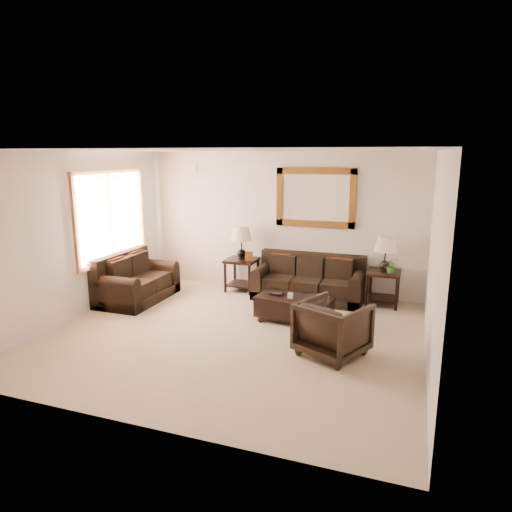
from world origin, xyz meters
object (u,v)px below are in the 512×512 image
at_px(end_table_left, 242,249).
at_px(armchair, 333,326).
at_px(coffee_table, 294,306).
at_px(end_table_right, 385,260).
at_px(sofa, 309,283).
at_px(loveseat, 135,283).

height_order(end_table_left, armchair, end_table_left).
bearing_deg(coffee_table, end_table_left, 144.77).
bearing_deg(end_table_left, coffee_table, -42.73).
bearing_deg(end_table_right, coffee_table, -134.37).
distance_m(sofa, coffee_table, 1.25).
xyz_separation_m(end_table_left, end_table_right, (2.70, 0.01, -0.02)).
xyz_separation_m(sofa, end_table_right, (1.34, 0.07, 0.52)).
relative_size(sofa, loveseat, 1.29).
relative_size(end_table_left, armchair, 1.56).
bearing_deg(loveseat, end_table_left, -53.55).
height_order(loveseat, end_table_right, end_table_right).
bearing_deg(end_table_right, armchair, -101.30).
distance_m(sofa, end_table_left, 1.47).
distance_m(loveseat, end_table_right, 4.55).
relative_size(end_table_right, armchair, 1.52).
height_order(sofa, loveseat, loveseat).
relative_size(loveseat, end_table_left, 1.21).
height_order(loveseat, coffee_table, loveseat).
relative_size(loveseat, armchair, 1.88).
bearing_deg(coffee_table, loveseat, -174.17).
distance_m(sofa, end_table_right, 1.44).
xyz_separation_m(end_table_right, coffee_table, (-1.29, -1.32, -0.57)).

